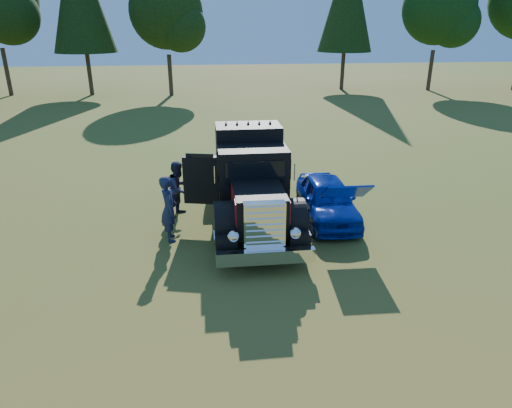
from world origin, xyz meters
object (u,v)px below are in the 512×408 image
object	(u,v)px
spectator_far	(179,188)
hotrod_coupe	(327,199)
diamond_t_truck	(251,185)
spectator_near	(169,209)

from	to	relation	value
spectator_far	hotrod_coupe	bearing A→B (deg)	-69.03
diamond_t_truck	spectator_far	xyz separation A→B (m)	(-2.29, 0.99, -0.36)
hotrod_coupe	spectator_far	xyz separation A→B (m)	(-4.78, 0.91, 0.24)
spectator_near	spectator_far	xyz separation A→B (m)	(0.21, 1.89, -0.07)
diamond_t_truck	hotrod_coupe	size ratio (longest dim) A/B	1.71
diamond_t_truck	spectator_far	world-z (taller)	diamond_t_truck
spectator_near	spectator_far	distance (m)	1.90
spectator_far	diamond_t_truck	bearing A→B (deg)	-81.51
spectator_near	diamond_t_truck	bearing A→B (deg)	-81.11
hotrod_coupe	spectator_far	world-z (taller)	hotrod_coupe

